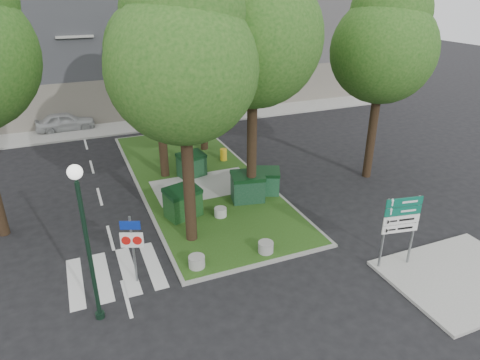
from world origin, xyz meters
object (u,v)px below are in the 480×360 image
dumpster_a (183,202)px  bollard_mid (220,212)px  tree_median_near_left (184,53)px  dumpster_c (248,187)px  bollard_left (197,262)px  directional_sign (401,221)px  tree_median_near_right (255,23)px  tree_street_right (385,40)px  dumpster_d (265,181)px  bollard_right (266,247)px  dumpster_b (192,165)px  traffic_sign_pole (132,241)px  litter_bin (223,155)px  tree_median_far (201,6)px  tree_median_mid (156,41)px  car_white (65,121)px  car_silver (190,107)px  street_lamp (85,228)px

dumpster_a → bollard_mid: 1.68m
tree_median_near_left → bollard_mid: tree_median_near_left is taller
dumpster_c → bollard_left: 5.58m
tree_median_near_left → directional_sign: size_ratio=3.87×
tree_median_near_right → tree_street_right: size_ratio=1.14×
dumpster_d → bollard_left: size_ratio=2.73×
bollard_right → directional_sign: (3.94, -2.50, 1.60)m
tree_street_right → dumpster_b: size_ratio=6.34×
traffic_sign_pole → litter_bin: bearing=75.6°
tree_median_near_right → tree_median_far: tree_median_far is taller
dumpster_b → bollard_left: size_ratio=2.68×
traffic_sign_pole → tree_median_mid: bearing=91.4°
car_white → tree_median_far: bearing=-134.5°
dumpster_a → car_white: size_ratio=0.44×
dumpster_a → bollard_left: (-0.58, -3.78, -0.45)m
bollard_mid → car_silver: bearing=78.1°
dumpster_c → bollard_left: (-3.78, -4.08, -0.46)m
tree_median_far → bollard_left: tree_median_far is taller
tree_median_near_left → dumpster_d: tree_median_near_left is taller
dumpster_c → directional_sign: size_ratio=0.62×
street_lamp → tree_median_mid: bearing=65.1°
bollard_mid → directional_sign: 7.52m
tree_street_right → directional_sign: size_ratio=3.70×
tree_street_right → litter_bin: (-6.46, 4.75, -6.52)m
tree_median_near_left → street_lamp: tree_median_near_left is taller
bollard_left → traffic_sign_pole: traffic_sign_pole is taller
tree_median_near_left → car_white: size_ratio=2.71×
tree_median_far → litter_bin: tree_median_far is taller
car_silver → bollard_mid: bearing=172.7°
tree_median_near_right → litter_bin: (0.54, 5.25, -7.53)m
street_lamp → directional_sign: (10.14, -1.43, -1.29)m
tree_street_right → bollard_right: 11.55m
tree_street_right → litter_bin: tree_street_right is taller
tree_median_far → car_white: (-7.80, 7.44, -7.66)m
dumpster_b → dumpster_d: bearing=-65.8°
bollard_right → dumpster_d: bearing=64.5°
bollard_right → street_lamp: 6.93m
tree_median_mid → bollard_mid: size_ratio=18.42×
tree_street_right → car_silver: 16.68m
tree_median_far → car_silver: tree_median_far is taller
dumpster_a → dumpster_c: 3.21m
tree_median_near_left → car_silver: tree_median_near_left is taller
bollard_mid → car_white: car_white is taller
dumpster_d → litter_bin: dumpster_d is taller
tree_median_mid → tree_median_near_right: bearing=-56.3°
tree_median_near_left → directional_sign: 9.37m
directional_sign → tree_median_mid: bearing=127.5°
dumpster_b → dumpster_d: size_ratio=0.98×
traffic_sign_pole → tree_street_right: bearing=40.0°
tree_street_right → bollard_left: size_ratio=16.96×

